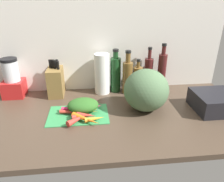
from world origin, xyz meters
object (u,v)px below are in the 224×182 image
(carrot_5, at_px, (82,116))
(carrot_8, at_px, (84,110))
(carrot_9, at_px, (83,106))
(blender_appliance, at_px, (13,80))
(paper_towel_roll, at_px, (102,74))
(bottle_0, at_px, (116,74))
(carrot_0, at_px, (79,118))
(carrot_3, at_px, (87,115))
(carrot_7, at_px, (86,112))
(carrot_10, at_px, (73,113))
(knife_block, at_px, (56,81))
(winter_squash, at_px, (146,90))
(carrot_1, at_px, (91,104))
(bottle_1, at_px, (127,76))
(bottle_3, at_px, (148,73))
(bottle_4, at_px, (162,71))
(cutting_board, at_px, (78,114))
(carrot_6, at_px, (95,119))
(bottle_2, at_px, (137,79))
(carrot_11, at_px, (86,119))
(carrot_2, at_px, (91,109))
(dish_rack, at_px, (218,102))

(carrot_5, relative_size, carrot_8, 0.66)
(carrot_9, height_order, blender_appliance, blender_appliance)
(blender_appliance, height_order, paper_towel_roll, paper_towel_roll)
(carrot_5, height_order, bottle_0, bottle_0)
(carrot_0, distance_m, carrot_3, 0.05)
(paper_towel_roll, bearing_deg, carrot_7, -110.46)
(carrot_10, distance_m, knife_block, 0.34)
(carrot_8, xyz_separation_m, winter_squash, (0.36, 0.01, 0.11))
(carrot_1, xyz_separation_m, bottle_1, (0.26, 0.18, 0.10))
(carrot_7, bearing_deg, bottle_3, 36.66)
(carrot_5, relative_size, bottle_4, 0.34)
(carrot_3, xyz_separation_m, knife_block, (-0.20, 0.35, 0.07))
(carrot_5, xyz_separation_m, winter_squash, (0.37, 0.08, 0.10))
(cutting_board, distance_m, bottle_1, 0.44)
(carrot_6, relative_size, bottle_4, 0.33)
(cutting_board, xyz_separation_m, carrot_8, (0.03, 0.01, 0.01))
(cutting_board, xyz_separation_m, carrot_7, (0.04, -0.02, 0.02))
(carrot_9, distance_m, blender_appliance, 0.53)
(carrot_0, distance_m, carrot_1, 0.19)
(carrot_1, bearing_deg, bottle_4, 21.74)
(bottle_4, bearing_deg, bottle_3, 165.75)
(bottle_1, relative_size, bottle_4, 0.90)
(carrot_9, distance_m, winter_squash, 0.39)
(cutting_board, bearing_deg, carrot_7, -19.86)
(bottle_2, height_order, bottle_3, bottle_3)
(carrot_10, xyz_separation_m, bottle_0, (0.28, 0.31, 0.11))
(carrot_11, bearing_deg, carrot_9, 97.53)
(bottle_1, distance_m, bottle_2, 0.08)
(carrot_2, distance_m, carrot_8, 0.04)
(carrot_8, height_order, winter_squash, winter_squash)
(carrot_2, xyz_separation_m, bottle_4, (0.51, 0.27, 0.12))
(carrot_1, distance_m, carrot_7, 0.11)
(bottle_4, bearing_deg, winter_squash, -123.86)
(carrot_0, xyz_separation_m, blender_appliance, (-0.44, 0.38, 0.09))
(bottle_4, height_order, dish_rack, bottle_4)
(blender_appliance, bearing_deg, bottle_3, 1.09)
(carrot_6, height_order, winter_squash, winter_squash)
(carrot_7, height_order, bottle_1, bottle_1)
(carrot_11, relative_size, bottle_4, 0.52)
(carrot_10, distance_m, winter_squash, 0.44)
(carrot_0, distance_m, bottle_2, 0.53)
(carrot_0, distance_m, carrot_9, 0.14)
(carrot_0, xyz_separation_m, carrot_8, (0.03, 0.10, -0.01))
(carrot_1, height_order, knife_block, knife_block)
(carrot_3, height_order, bottle_2, bottle_2)
(carrot_9, height_order, carrot_10, carrot_9)
(knife_block, distance_m, dish_rack, 1.03)
(knife_block, bearing_deg, carrot_5, -62.76)
(carrot_6, height_order, bottle_0, bottle_0)
(carrot_2, relative_size, carrot_5, 1.52)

